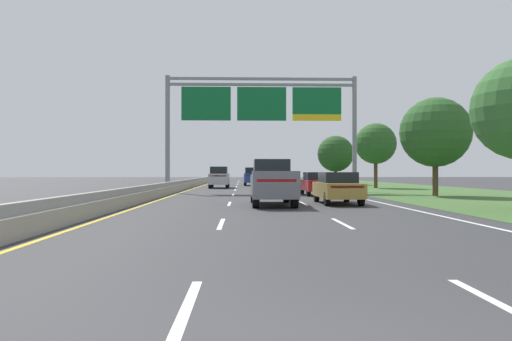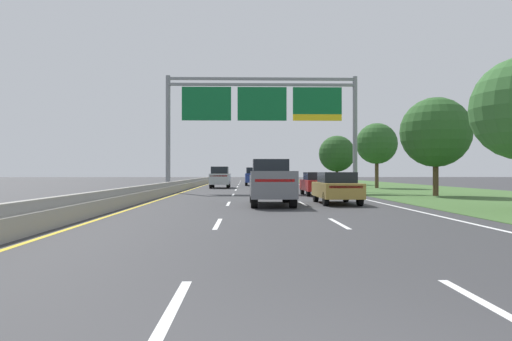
{
  "view_description": "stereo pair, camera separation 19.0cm",
  "coord_description": "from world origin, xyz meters",
  "px_view_note": "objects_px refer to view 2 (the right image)",
  "views": [
    {
      "loc": [
        -1.2,
        -3.7,
        1.57
      ],
      "look_at": [
        -0.28,
        27.89,
        1.68
      ],
      "focal_mm": 32.72,
      "sensor_mm": 36.0,
      "label": 1
    },
    {
      "loc": [
        -1.02,
        -3.7,
        1.57
      ],
      "look_at": [
        -0.28,
        27.89,
        1.68
      ],
      "focal_mm": 32.72,
      "sensor_mm": 36.0,
      "label": 2
    }
  ],
  "objects_px": {
    "car_silver_left_lane_suv": "(220,177)",
    "pickup_truck_grey": "(271,183)",
    "car_gold_right_lane_sedan": "(336,187)",
    "roadside_tree_distant": "(337,154)",
    "car_blue_centre_lane_suv": "(253,176)",
    "roadside_tree_far": "(377,144)",
    "roadside_tree_mid": "(436,132)",
    "car_red_right_lane_sedan": "(317,183)",
    "overhead_sign_gantry": "(262,109)"
  },
  "relations": [
    {
      "from": "car_silver_left_lane_suv",
      "to": "pickup_truck_grey",
      "type": "bearing_deg",
      "value": -171.1
    },
    {
      "from": "car_gold_right_lane_sedan",
      "to": "roadside_tree_distant",
      "type": "distance_m",
      "value": 36.01
    },
    {
      "from": "car_blue_centre_lane_suv",
      "to": "roadside_tree_far",
      "type": "bearing_deg",
      "value": -128.83
    },
    {
      "from": "roadside_tree_mid",
      "to": "roadside_tree_far",
      "type": "height_order",
      "value": "roadside_tree_mid"
    },
    {
      "from": "pickup_truck_grey",
      "to": "car_blue_centre_lane_suv",
      "type": "bearing_deg",
      "value": 0.45
    },
    {
      "from": "roadside_tree_distant",
      "to": "car_red_right_lane_sedan",
      "type": "bearing_deg",
      "value": -103.98
    },
    {
      "from": "car_silver_left_lane_suv",
      "to": "car_gold_right_lane_sedan",
      "type": "height_order",
      "value": "car_silver_left_lane_suv"
    },
    {
      "from": "pickup_truck_grey",
      "to": "roadside_tree_mid",
      "type": "distance_m",
      "value": 14.08
    },
    {
      "from": "overhead_sign_gantry",
      "to": "roadside_tree_distant",
      "type": "xyz_separation_m",
      "value": [
        10.2,
        21.79,
        -2.61
      ]
    },
    {
      "from": "car_blue_centre_lane_suv",
      "to": "car_red_right_lane_sedan",
      "type": "bearing_deg",
      "value": -171.05
    },
    {
      "from": "car_gold_right_lane_sedan",
      "to": "roadside_tree_mid",
      "type": "relative_size",
      "value": 0.68
    },
    {
      "from": "car_red_right_lane_sedan",
      "to": "car_gold_right_lane_sedan",
      "type": "distance_m",
      "value": 8.5
    },
    {
      "from": "car_blue_centre_lane_suv",
      "to": "roadside_tree_distant",
      "type": "distance_m",
      "value": 11.47
    },
    {
      "from": "car_gold_right_lane_sedan",
      "to": "roadside_tree_mid",
      "type": "bearing_deg",
      "value": -48.2
    },
    {
      "from": "roadside_tree_mid",
      "to": "roadside_tree_distant",
      "type": "relative_size",
      "value": 1.05
    },
    {
      "from": "car_red_right_lane_sedan",
      "to": "overhead_sign_gantry",
      "type": "bearing_deg",
      "value": 35.56
    },
    {
      "from": "pickup_truck_grey",
      "to": "overhead_sign_gantry",
      "type": "bearing_deg",
      "value": -0.38
    },
    {
      "from": "roadside_tree_far",
      "to": "roadside_tree_distant",
      "type": "relative_size",
      "value": 1.04
    },
    {
      "from": "pickup_truck_grey",
      "to": "roadside_tree_distant",
      "type": "xyz_separation_m",
      "value": [
        10.28,
        35.95,
        2.81
      ]
    },
    {
      "from": "car_silver_left_lane_suv",
      "to": "roadside_tree_far",
      "type": "xyz_separation_m",
      "value": [
        15.39,
        -0.94,
        3.27
      ]
    },
    {
      "from": "pickup_truck_grey",
      "to": "car_red_right_lane_sedan",
      "type": "xyz_separation_m",
      "value": [
        3.63,
        9.26,
        -0.26
      ]
    },
    {
      "from": "car_red_right_lane_sedan",
      "to": "car_blue_centre_lane_suv",
      "type": "distance_m",
      "value": 23.58
    },
    {
      "from": "roadside_tree_far",
      "to": "roadside_tree_distant",
      "type": "xyz_separation_m",
      "value": [
        -1.39,
        12.86,
        -0.48
      ]
    },
    {
      "from": "car_blue_centre_lane_suv",
      "to": "roadside_tree_mid",
      "type": "height_order",
      "value": "roadside_tree_mid"
    },
    {
      "from": "roadside_tree_far",
      "to": "roadside_tree_distant",
      "type": "distance_m",
      "value": 12.94
    },
    {
      "from": "car_silver_left_lane_suv",
      "to": "car_gold_right_lane_sedan",
      "type": "xyz_separation_m",
      "value": [
        7.02,
        -23.28,
        -0.28
      ]
    },
    {
      "from": "car_red_right_lane_sedan",
      "to": "car_blue_centre_lane_suv",
      "type": "bearing_deg",
      "value": 9.17
    },
    {
      "from": "overhead_sign_gantry",
      "to": "car_gold_right_lane_sedan",
      "type": "height_order",
      "value": "overhead_sign_gantry"
    },
    {
      "from": "overhead_sign_gantry",
      "to": "car_blue_centre_lane_suv",
      "type": "distance_m",
      "value": 19.13
    },
    {
      "from": "car_red_right_lane_sedan",
      "to": "car_gold_right_lane_sedan",
      "type": "bearing_deg",
      "value": 177.3
    },
    {
      "from": "car_blue_centre_lane_suv",
      "to": "roadside_tree_distant",
      "type": "bearing_deg",
      "value": -72.6
    },
    {
      "from": "overhead_sign_gantry",
      "to": "roadside_tree_far",
      "type": "relative_size",
      "value": 2.36
    },
    {
      "from": "overhead_sign_gantry",
      "to": "roadside_tree_far",
      "type": "distance_m",
      "value": 14.79
    },
    {
      "from": "roadside_tree_distant",
      "to": "roadside_tree_far",
      "type": "bearing_deg",
      "value": -83.85
    },
    {
      "from": "roadside_tree_far",
      "to": "pickup_truck_grey",
      "type": "bearing_deg",
      "value": -116.79
    },
    {
      "from": "overhead_sign_gantry",
      "to": "car_gold_right_lane_sedan",
      "type": "xyz_separation_m",
      "value": [
        3.22,
        -13.39,
        -5.68
      ]
    },
    {
      "from": "car_red_right_lane_sedan",
      "to": "car_silver_left_lane_suv",
      "type": "xyz_separation_m",
      "value": [
        -7.36,
        14.78,
        0.28
      ]
    },
    {
      "from": "car_silver_left_lane_suv",
      "to": "roadside_tree_far",
      "type": "relative_size",
      "value": 0.74
    },
    {
      "from": "roadside_tree_distant",
      "to": "car_blue_centre_lane_suv",
      "type": "bearing_deg",
      "value": -161.95
    },
    {
      "from": "pickup_truck_grey",
      "to": "roadside_tree_mid",
      "type": "xyz_separation_m",
      "value": [
        11.23,
        7.92,
        3.11
      ]
    },
    {
      "from": "overhead_sign_gantry",
      "to": "car_red_right_lane_sedan",
      "type": "relative_size",
      "value": 3.41
    },
    {
      "from": "overhead_sign_gantry",
      "to": "roadside_tree_distant",
      "type": "bearing_deg",
      "value": 64.91
    },
    {
      "from": "roadside_tree_mid",
      "to": "roadside_tree_distant",
      "type": "bearing_deg",
      "value": 91.95
    },
    {
      "from": "pickup_truck_grey",
      "to": "car_gold_right_lane_sedan",
      "type": "xyz_separation_m",
      "value": [
        3.29,
        0.76,
        -0.26
      ]
    },
    {
      "from": "car_blue_centre_lane_suv",
      "to": "car_gold_right_lane_sedan",
      "type": "distance_m",
      "value": 31.95
    },
    {
      "from": "car_blue_centre_lane_suv",
      "to": "roadside_tree_mid",
      "type": "relative_size",
      "value": 0.73
    },
    {
      "from": "pickup_truck_grey",
      "to": "roadside_tree_mid",
      "type": "relative_size",
      "value": 0.83
    },
    {
      "from": "overhead_sign_gantry",
      "to": "car_gold_right_lane_sedan",
      "type": "relative_size",
      "value": 3.42
    },
    {
      "from": "pickup_truck_grey",
      "to": "roadside_tree_mid",
      "type": "height_order",
      "value": "roadside_tree_mid"
    },
    {
      "from": "car_silver_left_lane_suv",
      "to": "roadside_tree_mid",
      "type": "height_order",
      "value": "roadside_tree_mid"
    }
  ]
}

